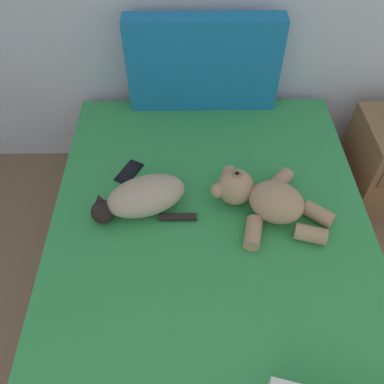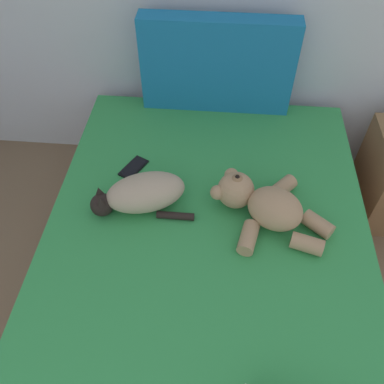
{
  "view_description": "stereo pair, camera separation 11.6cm",
  "coord_description": "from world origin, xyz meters",
  "px_view_note": "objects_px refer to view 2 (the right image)",
  "views": [
    {
      "loc": [
        1.59,
        2.07,
        1.87
      ],
      "look_at": [
        1.61,
        3.22,
        0.55
      ],
      "focal_mm": 37.76,
      "sensor_mm": 36.0,
      "label": 1
    },
    {
      "loc": [
        1.71,
        2.08,
        1.87
      ],
      "look_at": [
        1.61,
        3.22,
        0.55
      ],
      "focal_mm": 37.76,
      "sensor_mm": 36.0,
      "label": 2
    }
  ],
  "objects_px": {
    "cat": "(141,194)",
    "cell_phone": "(134,168)",
    "teddy_bear": "(263,204)",
    "bed": "(205,274)",
    "patterned_cushion": "(217,65)"
  },
  "relations": [
    {
      "from": "cat",
      "to": "cell_phone",
      "type": "relative_size",
      "value": 2.69
    },
    {
      "from": "teddy_bear",
      "to": "cat",
      "type": "bearing_deg",
      "value": 178.49
    },
    {
      "from": "bed",
      "to": "cat",
      "type": "height_order",
      "value": "cat"
    },
    {
      "from": "patterned_cushion",
      "to": "cell_phone",
      "type": "height_order",
      "value": "patterned_cushion"
    },
    {
      "from": "patterned_cushion",
      "to": "teddy_bear",
      "type": "relative_size",
      "value": 1.49
    },
    {
      "from": "bed",
      "to": "teddy_bear",
      "type": "xyz_separation_m",
      "value": [
        0.23,
        0.17,
        0.32
      ]
    },
    {
      "from": "cat",
      "to": "cell_phone",
      "type": "bearing_deg",
      "value": 110.62
    },
    {
      "from": "cat",
      "to": "teddy_bear",
      "type": "distance_m",
      "value": 0.52
    },
    {
      "from": "cat",
      "to": "cell_phone",
      "type": "xyz_separation_m",
      "value": [
        -0.08,
        0.21,
        -0.07
      ]
    },
    {
      "from": "bed",
      "to": "cat",
      "type": "relative_size",
      "value": 4.47
    },
    {
      "from": "bed",
      "to": "cell_phone",
      "type": "relative_size",
      "value": 12.01
    },
    {
      "from": "bed",
      "to": "teddy_bear",
      "type": "bearing_deg",
      "value": 36.23
    },
    {
      "from": "cat",
      "to": "teddy_bear",
      "type": "bearing_deg",
      "value": -1.51
    },
    {
      "from": "cell_phone",
      "to": "teddy_bear",
      "type": "bearing_deg",
      "value": -20.84
    },
    {
      "from": "cat",
      "to": "bed",
      "type": "bearing_deg",
      "value": -31.67
    }
  ]
}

